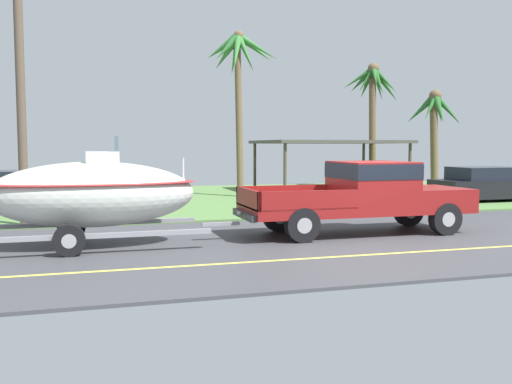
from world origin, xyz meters
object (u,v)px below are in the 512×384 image
Objects in this scene: pickup_truck_towing at (370,193)px; parked_sedan_far at (36,191)px; utility_pole at (20,81)px; palm_tree_near_right at (237,64)px; palm_tree_near_left at (373,93)px; palm_tree_mid at (435,117)px; parked_sedan_near at (487,185)px; carport_awning at (329,143)px; boat_on_trailer at (92,194)px.

parked_sedan_far is at bearing 138.28° from pickup_truck_towing.
palm_tree_near_right is at bearing 41.87° from utility_pole.
pickup_truck_towing is 0.85× the size of palm_tree_near_right.
palm_tree_near_left is 1.32× the size of palm_tree_mid.
palm_tree_mid is at bearing 11.27° from parked_sedan_far.
utility_pole is at bearing -172.62° from parked_sedan_near.
carport_awning is 0.86× the size of utility_pole.
carport_awning is (4.18, 11.97, 1.32)m from pickup_truck_towing.
palm_tree_near_left is (7.48, 13.87, 3.90)m from pickup_truck_towing.
carport_awning is at bearing 123.60° from parked_sedan_near.
utility_pole is (-16.74, -2.17, 3.26)m from parked_sedan_near.
utility_pole reaches higher than parked_sedan_far.
palm_tree_mid reaches higher than carport_awning.
boat_on_trailer is at bearing -180.00° from pickup_truck_towing.
palm_tree_near_left is 0.92× the size of palm_tree_near_right.
parked_sedan_near is 7.51m from carport_awning.
carport_awning is 0.92× the size of palm_tree_near_right.
parked_sedan_near is at bearing -28.90° from palm_tree_near_right.
parked_sedan_near is (15.00, 5.86, -0.49)m from boat_on_trailer.
palm_tree_near_right reaches higher than palm_tree_mid.
boat_on_trailer is 13.18m from palm_tree_near_right.
carport_awning reaches higher than parked_sedan_near.
parked_sedan_near is at bearing 7.38° from utility_pole.
parked_sedan_far is at bearing -168.73° from palm_tree_mid.
pickup_truck_towing is 1.39× the size of parked_sedan_near.
parked_sedan_far is at bearing -158.08° from palm_tree_near_right.
boat_on_trailer is 16.26m from carport_awning.
palm_tree_near_right is at bearing 21.92° from parked_sedan_far.
utility_pole is (-1.74, 3.70, 2.77)m from boat_on_trailer.
boat_on_trailer is at bearing -135.77° from palm_tree_near_left.
parked_sedan_far is 0.60× the size of utility_pole.
boat_on_trailer is at bearing -132.44° from carport_awning.
boat_on_trailer is at bearing -158.65° from parked_sedan_near.
pickup_truck_towing is 9.73m from utility_pole.
parked_sedan_near is at bearing -102.11° from palm_tree_mid.
palm_tree_near_right reaches higher than palm_tree_near_left.
palm_tree_near_right is 1.43× the size of palm_tree_mid.
parked_sedan_near is at bearing 35.47° from pickup_truck_towing.
pickup_truck_towing is 10.11m from parked_sedan_near.
palm_tree_near_right is at bearing -165.87° from carport_awning.
parked_sedan_near is 0.67× the size of palm_tree_near_left.
palm_tree_near_left is at bearing 61.66° from pickup_truck_towing.
pickup_truck_towing is at bearing -130.03° from palm_tree_mid.
palm_tree_mid is 0.65× the size of utility_pole.
pickup_truck_towing is 12.74m from carport_awning.
carport_awning is (12.68, 4.38, 1.67)m from parked_sedan_far.
parked_sedan_far is at bearing -158.54° from palm_tree_near_left.
palm_tree_near_left reaches higher than carport_awning.
utility_pole reaches higher than pickup_truck_towing.
utility_pole is at bearing -147.53° from palm_tree_near_left.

